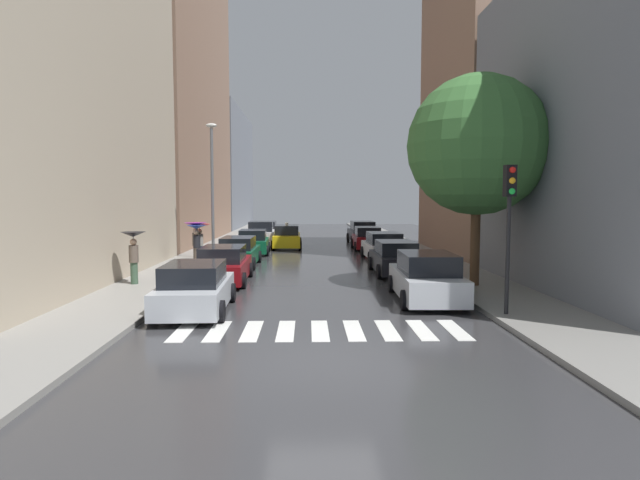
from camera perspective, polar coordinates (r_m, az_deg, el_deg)
The scene contains 27 objects.
ground_plane at distance 35.13m, azimuth -0.84°, elevation -1.18°, with size 28.00×72.00×0.04m, color #313134.
sidewalk_left at distance 35.66m, azimuth -11.34°, elevation -1.03°, with size 3.00×72.00×0.15m, color gray.
sidewalk_right at distance 35.78m, azimuth 9.63°, elevation -0.99°, with size 3.00×72.00×0.15m, color gray.
crosswalk_stripes at distance 14.04m, azimuth -0.01°, elevation -9.85°, with size 7.65×2.20×0.01m.
building_left_mid at distance 44.17m, azimuth -15.90°, elevation 15.16°, with size 6.00×21.06×23.49m, color #8C6B56.
building_left_far at distance 64.64m, azimuth -10.97°, elevation 7.47°, with size 6.00×20.58×13.73m, color slate.
building_right_near at distance 22.38m, azimuth 29.61°, elevation 10.86°, with size 6.00×13.88×12.36m, color slate.
building_right_mid at distance 35.39m, azimuth 18.13°, elevation 16.87°, with size 6.00×12.42×22.35m, color #8C6B56.
parked_car_left_nearest at distance 16.54m, azimuth -13.47°, elevation -5.21°, with size 2.24×4.54×1.54m.
parked_car_left_second at distance 22.02m, azimuth -10.47°, elevation -2.75°, with size 2.18×4.62×1.54m.
parked_car_left_third at distance 27.21m, azimuth -8.86°, elevation -1.34°, with size 2.02×4.62×1.53m.
parked_car_left_fourth at distance 33.12m, azimuth -7.30°, elevation -0.27°, with size 2.16×4.17×1.54m.
parked_car_left_fifth at distance 39.10m, azimuth -6.43°, elevation 0.63°, with size 2.29×4.53×1.80m.
parked_car_left_sixth at distance 44.30m, azimuth -5.95°, elevation 0.98°, with size 2.16×4.62×1.58m.
parked_car_right_nearest at distance 18.23m, azimuth 11.53°, elevation -4.10°, with size 2.26×4.79×1.67m.
parked_car_right_second at distance 24.40m, azimuth 8.20°, elevation -2.00°, with size 2.07×4.51×1.55m.
parked_car_right_third at distance 29.84m, azimuth 6.93°, elevation -0.76°, with size 2.24×4.69×1.58m.
parked_car_right_fourth at distance 35.99m, azimuth 5.17°, elevation 0.14°, with size 2.03×4.29×1.56m.
parked_car_right_fifth at distance 41.43m, azimuth 4.62°, elevation 0.81°, with size 2.21×4.84×1.70m.
taxi_midroad at distance 36.87m, azimuth -3.64°, elevation 0.30°, with size 2.14×4.62×1.81m.
pedestrian_foreground at distance 28.15m, azimuth -13.42°, elevation 0.83°, with size 1.16×1.16×2.08m.
pedestrian_near_tree at distance 27.43m, azimuth -13.31°, elevation 0.44°, with size 0.99×0.99×1.98m.
pedestrian_by_kerb at distance 28.58m, azimuth -13.00°, elevation 0.75°, with size 1.15×1.15×1.98m.
pedestrian_far_side at distance 21.65m, azimuth -19.68°, elevation -0.73°, with size 0.94×0.94×2.05m.
street_tree_right at distance 21.01m, azimuth 16.80°, elevation 9.86°, with size 5.33×5.33×8.03m.
traffic_light_right_corner at distance 15.89m, azimuth 19.97°, elevation 3.52°, with size 0.30×0.42×4.30m.
lamp_post_left at distance 29.41m, azimuth -11.68°, elevation 6.23°, with size 0.60×0.28×7.43m.
Camera 1 is at (-0.32, -10.95, 3.50)m, focal length 29.33 mm.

